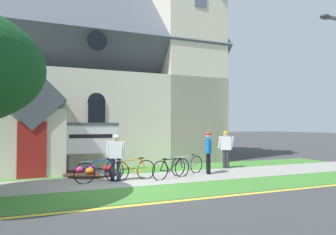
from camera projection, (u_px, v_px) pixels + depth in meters
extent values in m
plane|color=#3D3D3F|center=(105.00, 170.00, 12.47)|extent=(140.00, 140.00, 0.00)
cube|color=#99968E|center=(107.00, 181.00, 9.97)|extent=(32.00, 2.39, 0.01)
cube|color=#427F33|center=(119.00, 195.00, 7.96)|extent=(32.00, 1.92, 0.01)
cube|color=#427F33|center=(99.00, 172.00, 12.02)|extent=(24.00, 2.00, 0.01)
cube|color=yellow|center=(128.00, 206.00, 6.92)|extent=(28.00, 0.16, 0.01)
cube|color=beige|center=(87.00, 121.00, 17.57)|extent=(13.98, 9.73, 4.53)
cube|color=#4C515B|center=(88.00, 54.00, 17.69)|extent=(14.48, 9.90, 9.90)
cube|color=beige|center=(187.00, 63.00, 16.58)|extent=(3.37, 3.37, 11.16)
cube|color=beige|center=(34.00, 142.00, 11.36)|extent=(2.40, 1.60, 2.60)
cube|color=#4C515B|center=(35.00, 100.00, 11.41)|extent=(2.40, 1.80, 2.40)
cube|color=maroon|center=(32.00, 150.00, 10.58)|extent=(1.00, 0.06, 2.10)
cube|color=black|center=(97.00, 122.00, 12.99)|extent=(0.76, 0.06, 1.90)
cone|color=black|center=(97.00, 101.00, 13.02)|extent=(0.80, 0.06, 0.80)
cylinder|color=black|center=(97.00, 41.00, 13.10)|extent=(0.90, 0.06, 0.90)
cube|color=#474C56|center=(68.00, 164.00, 11.62)|extent=(0.12, 0.12, 0.79)
cube|color=#474C56|center=(113.00, 162.00, 12.28)|extent=(0.12, 0.12, 0.79)
cube|color=white|center=(91.00, 139.00, 11.98)|extent=(2.20, 0.09, 1.17)
cube|color=#474C56|center=(91.00, 124.00, 12.00)|extent=(2.32, 0.13, 0.12)
cube|color=black|center=(91.00, 136.00, 11.94)|extent=(1.76, 0.02, 0.16)
cylinder|color=#382319|center=(92.00, 173.00, 11.46)|extent=(2.23, 2.23, 0.10)
ellipsoid|color=red|center=(107.00, 168.00, 11.63)|extent=(0.36, 0.36, 0.24)
ellipsoid|color=#CC338C|center=(91.00, 168.00, 11.75)|extent=(0.36, 0.36, 0.24)
ellipsoid|color=#CC338C|center=(79.00, 169.00, 11.30)|extent=(0.36, 0.36, 0.24)
ellipsoid|color=orange|center=(90.00, 171.00, 10.91)|extent=(0.36, 0.36, 0.24)
torus|color=black|center=(114.00, 171.00, 10.15)|extent=(0.72, 0.20, 0.73)
torus|color=black|center=(84.00, 173.00, 9.57)|extent=(0.72, 0.20, 0.73)
cylinder|color=#194CA5|center=(95.00, 168.00, 9.77)|extent=(0.57, 0.16, 0.45)
cylinder|color=#194CA5|center=(98.00, 161.00, 9.84)|extent=(0.77, 0.21, 0.08)
cylinder|color=#194CA5|center=(106.00, 166.00, 9.98)|extent=(0.27, 0.09, 0.48)
cylinder|color=#194CA5|center=(108.00, 172.00, 10.03)|extent=(0.43, 0.13, 0.09)
cylinder|color=#194CA5|center=(112.00, 165.00, 10.10)|extent=(0.23, 0.08, 0.42)
cylinder|color=#194CA5|center=(86.00, 168.00, 9.59)|extent=(0.12, 0.06, 0.37)
ellipsoid|color=black|center=(109.00, 159.00, 10.06)|extent=(0.25, 0.13, 0.05)
cylinder|color=silver|center=(87.00, 162.00, 9.62)|extent=(0.44, 0.12, 0.03)
cylinder|color=silver|center=(103.00, 173.00, 9.91)|extent=(0.18, 0.06, 0.18)
torus|color=black|center=(160.00, 171.00, 10.19)|extent=(0.69, 0.27, 0.72)
torus|color=black|center=(182.00, 168.00, 10.87)|extent=(0.69, 0.27, 0.72)
cylinder|color=black|center=(175.00, 164.00, 10.65)|extent=(0.55, 0.22, 0.47)
cylinder|color=black|center=(173.00, 159.00, 10.58)|extent=(0.75, 0.29, 0.06)
cylinder|color=black|center=(167.00, 165.00, 10.40)|extent=(0.26, 0.12, 0.44)
cylinder|color=black|center=(165.00, 171.00, 10.33)|extent=(0.42, 0.17, 0.09)
cylinder|color=black|center=(162.00, 165.00, 10.26)|extent=(0.22, 0.11, 0.39)
cylinder|color=black|center=(181.00, 163.00, 10.85)|extent=(0.13, 0.07, 0.40)
ellipsoid|color=black|center=(164.00, 159.00, 10.33)|extent=(0.25, 0.15, 0.05)
cylinder|color=silver|center=(180.00, 157.00, 10.83)|extent=(0.43, 0.17, 0.03)
cylinder|color=silver|center=(169.00, 171.00, 10.46)|extent=(0.18, 0.08, 0.18)
torus|color=black|center=(146.00, 170.00, 10.42)|extent=(0.72, 0.10, 0.72)
torus|color=black|center=(119.00, 172.00, 9.99)|extent=(0.72, 0.10, 0.72)
cylinder|color=orange|center=(129.00, 167.00, 10.14)|extent=(0.54, 0.08, 0.43)
cylinder|color=orange|center=(132.00, 160.00, 10.19)|extent=(0.74, 0.10, 0.09)
cylinder|color=orange|center=(138.00, 165.00, 10.30)|extent=(0.25, 0.06, 0.47)
cylinder|color=orange|center=(141.00, 171.00, 10.33)|extent=(0.40, 0.07, 0.09)
cylinder|color=orange|center=(144.00, 164.00, 10.39)|extent=(0.21, 0.05, 0.42)
cylinder|color=orange|center=(120.00, 167.00, 10.01)|extent=(0.12, 0.05, 0.36)
ellipsoid|color=black|center=(141.00, 158.00, 10.35)|extent=(0.25, 0.10, 0.05)
cylinder|color=silver|center=(122.00, 161.00, 10.03)|extent=(0.44, 0.07, 0.03)
cylinder|color=silver|center=(136.00, 172.00, 10.24)|extent=(0.18, 0.04, 0.18)
torus|color=black|center=(196.00, 165.00, 11.80)|extent=(0.69, 0.29, 0.72)
torus|color=black|center=(178.00, 167.00, 11.11)|extent=(0.69, 0.29, 0.72)
cylinder|color=#B7B7BC|center=(185.00, 162.00, 11.35)|extent=(0.53, 0.23, 0.45)
cylinder|color=#B7B7BC|center=(187.00, 156.00, 11.43)|extent=(0.73, 0.31, 0.05)
cylinder|color=#B7B7BC|center=(191.00, 161.00, 11.61)|extent=(0.25, 0.13, 0.45)
cylinder|color=#B7B7BC|center=(193.00, 166.00, 11.66)|extent=(0.40, 0.18, 0.09)
cylinder|color=#B7B7BC|center=(195.00, 160.00, 11.74)|extent=(0.22, 0.11, 0.40)
cylinder|color=#B7B7BC|center=(179.00, 162.00, 11.15)|extent=(0.12, 0.08, 0.37)
ellipsoid|color=black|center=(193.00, 155.00, 11.69)|extent=(0.25, 0.16, 0.05)
cylinder|color=silver|center=(180.00, 157.00, 11.18)|extent=(0.42, 0.18, 0.03)
cylinder|color=silver|center=(189.00, 167.00, 11.52)|extent=(0.18, 0.08, 0.18)
cylinder|color=black|center=(208.00, 163.00, 11.64)|extent=(0.15, 0.15, 0.83)
cylinder|color=black|center=(209.00, 164.00, 11.45)|extent=(0.15, 0.15, 0.83)
cube|color=blue|center=(208.00, 146.00, 11.56)|extent=(0.35, 0.51, 0.61)
sphere|color=beige|center=(208.00, 136.00, 11.58)|extent=(0.21, 0.21, 0.21)
ellipsoid|color=red|center=(208.00, 134.00, 11.58)|extent=(0.33, 0.31, 0.15)
cylinder|color=blue|center=(208.00, 145.00, 11.85)|extent=(0.09, 0.12, 0.55)
cylinder|color=blue|center=(208.00, 146.00, 11.28)|extent=(0.09, 0.13, 0.55)
cylinder|color=#191E38|center=(113.00, 170.00, 10.01)|extent=(0.15, 0.15, 0.80)
cylinder|color=#191E38|center=(119.00, 170.00, 10.04)|extent=(0.15, 0.15, 0.80)
cube|color=silver|center=(116.00, 150.00, 10.05)|extent=(0.49, 0.29, 0.59)
sphere|color=tan|center=(116.00, 138.00, 10.06)|extent=(0.21, 0.21, 0.21)
ellipsoid|color=silver|center=(116.00, 137.00, 10.06)|extent=(0.27, 0.30, 0.15)
cylinder|color=silver|center=(108.00, 149.00, 10.05)|extent=(0.09, 0.12, 0.53)
cylinder|color=silver|center=(124.00, 149.00, 10.05)|extent=(0.09, 0.17, 0.54)
cylinder|color=#2D2D33|center=(224.00, 159.00, 13.07)|extent=(0.15, 0.15, 0.84)
cylinder|color=#2D2D33|center=(228.00, 159.00, 13.05)|extent=(0.15, 0.15, 0.84)
cube|color=silver|center=(226.00, 143.00, 13.08)|extent=(0.51, 0.42, 0.61)
sphere|color=beige|center=(226.00, 134.00, 13.09)|extent=(0.22, 0.22, 0.22)
ellipsoid|color=gold|center=(226.00, 133.00, 13.10)|extent=(0.34, 0.35, 0.15)
cylinder|color=silver|center=(219.00, 142.00, 13.18)|extent=(0.09, 0.19, 0.56)
cylinder|color=silver|center=(232.00, 143.00, 12.99)|extent=(0.09, 0.24, 0.56)
ellipsoid|color=#3F3F44|center=(325.00, 17.00, 10.60)|extent=(0.44, 0.28, 0.20)
cylinder|color=#4C3823|center=(204.00, 137.00, 20.54)|extent=(0.32, 0.32, 2.26)
cone|color=#23662D|center=(204.00, 83.00, 20.66)|extent=(3.29, 3.29, 5.56)
ellipsoid|color=#847A5B|center=(6.00, 134.00, 71.94)|extent=(71.52, 54.36, 17.43)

